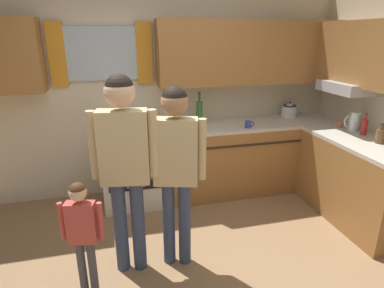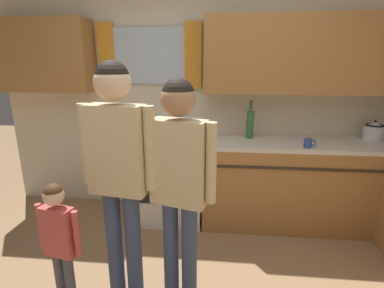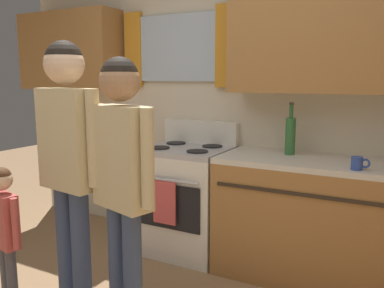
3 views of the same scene
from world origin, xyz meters
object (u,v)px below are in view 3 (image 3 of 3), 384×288
object	(u,v)px
mug_cobalt_blue	(358,163)
adult_in_plaid	(122,168)
bottle_wine_green	(290,135)
stove_oven	(187,197)
small_child	(5,226)
adult_holding_child	(69,150)

from	to	relation	value
mug_cobalt_blue	adult_in_plaid	distance (m)	1.47
adult_in_plaid	mug_cobalt_blue	bearing A→B (deg)	42.82
bottle_wine_green	adult_in_plaid	distance (m)	1.43
stove_oven	small_child	world-z (taller)	stove_oven
bottle_wine_green	adult_holding_child	bearing A→B (deg)	-126.63
mug_cobalt_blue	adult_holding_child	world-z (taller)	adult_holding_child
stove_oven	adult_holding_child	size ratio (longest dim) A/B	0.65
stove_oven	mug_cobalt_blue	world-z (taller)	stove_oven
adult_holding_child	small_child	distance (m)	0.61
adult_in_plaid	small_child	xyz separation A→B (m)	(-0.75, -0.18, -0.40)
small_child	adult_in_plaid	bearing A→B (deg)	13.77
stove_oven	small_child	size ratio (longest dim) A/B	1.15
stove_oven	bottle_wine_green	distance (m)	1.03
mug_cobalt_blue	adult_in_plaid	xyz separation A→B (m)	(-1.07, -1.00, 0.05)
stove_oven	small_child	distance (m)	1.48
bottle_wine_green	adult_in_plaid	xyz separation A→B (m)	(-0.56, -1.31, -0.06)
adult_holding_child	adult_in_plaid	size ratio (longest dim) A/B	1.06
adult_in_plaid	stove_oven	bearing A→B (deg)	103.00
adult_in_plaid	adult_holding_child	bearing A→B (deg)	177.76
bottle_wine_green	stove_oven	bearing A→B (deg)	-173.48
stove_oven	bottle_wine_green	xyz separation A→B (m)	(0.84, 0.10, 0.58)
bottle_wine_green	adult_in_plaid	world-z (taller)	adult_in_plaid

